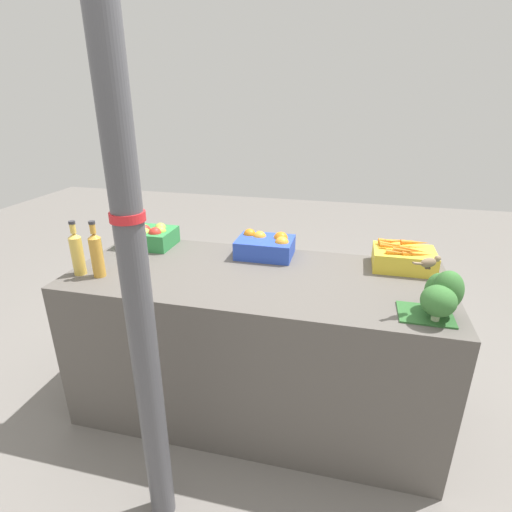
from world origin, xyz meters
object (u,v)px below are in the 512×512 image
object	(u,v)px
juice_bottle_amber	(97,254)
sparrow_bird	(430,262)
orange_crate	(266,245)
juice_bottle_golden	(77,252)
carrot_crate	(403,258)
apple_crate	(149,236)
broccoli_pile	(441,295)
support_pole	(132,252)

from	to	relation	value
juice_bottle_amber	sparrow_bird	distance (m)	1.54
orange_crate	juice_bottle_golden	bearing A→B (deg)	-151.45
orange_crate	sparrow_bird	size ratio (longest dim) A/B	2.59
juice_bottle_amber	juice_bottle_golden	bearing A→B (deg)	180.00
carrot_crate	apple_crate	bearing A→B (deg)	-179.80
carrot_crate	orange_crate	bearing A→B (deg)	179.54
broccoli_pile	apple_crate	bearing A→B (deg)	162.59
apple_crate	sparrow_bird	xyz separation A→B (m)	(1.50, -0.47, 0.17)
broccoli_pile	juice_bottle_golden	xyz separation A→B (m)	(-1.70, 0.03, 0.02)
apple_crate	carrot_crate	distance (m)	1.47
orange_crate	carrot_crate	size ratio (longest dim) A/B	1.00
carrot_crate	sparrow_bird	size ratio (longest dim) A/B	2.59
carrot_crate	broccoli_pile	bearing A→B (deg)	-79.34
orange_crate	broccoli_pile	distance (m)	0.97
apple_crate	broccoli_pile	world-z (taller)	broccoli_pile
apple_crate	support_pole	bearing A→B (deg)	-63.50
broccoli_pile	juice_bottle_amber	distance (m)	1.59
orange_crate	sparrow_bird	distance (m)	0.92
juice_bottle_golden	juice_bottle_amber	xyz separation A→B (m)	(0.11, -0.00, 0.00)
carrot_crate	broccoli_pile	size ratio (longest dim) A/B	1.30
support_pole	juice_bottle_amber	world-z (taller)	support_pole
orange_crate	carrot_crate	bearing A→B (deg)	-0.46
broccoli_pile	support_pole	bearing A→B (deg)	-155.31
carrot_crate	broccoli_pile	world-z (taller)	broccoli_pile
juice_bottle_amber	broccoli_pile	bearing A→B (deg)	-0.91
broccoli_pile	juice_bottle_amber	world-z (taller)	juice_bottle_amber
carrot_crate	juice_bottle_amber	size ratio (longest dim) A/B	1.08
orange_crate	sparrow_bird	bearing A→B (deg)	-31.82
apple_crate	sparrow_bird	distance (m)	1.58
sparrow_bird	orange_crate	bearing A→B (deg)	115.70
support_pole	orange_crate	xyz separation A→B (m)	(0.24, 0.99, -0.32)
orange_crate	juice_bottle_amber	world-z (taller)	juice_bottle_amber
support_pole	juice_bottle_amber	distance (m)	0.78
apple_crate	carrot_crate	bearing A→B (deg)	0.20
apple_crate	orange_crate	world-z (taller)	orange_crate
juice_bottle_golden	carrot_crate	bearing A→B (deg)	16.22
support_pole	apple_crate	bearing A→B (deg)	116.50
juice_bottle_amber	carrot_crate	bearing A→B (deg)	17.36
broccoli_pile	juice_bottle_golden	bearing A→B (deg)	179.15
juice_bottle_amber	sparrow_bird	bearing A→B (deg)	-0.16
support_pole	carrot_crate	world-z (taller)	support_pole
orange_crate	broccoli_pile	bearing A→B (deg)	-31.00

